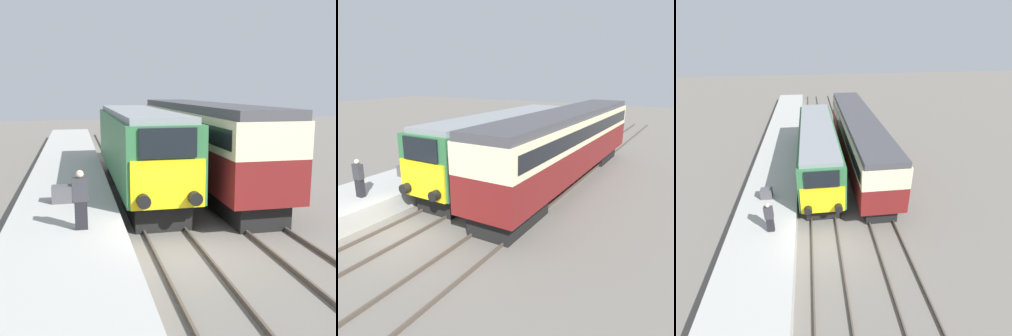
{
  "view_description": "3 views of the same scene",
  "coord_description": "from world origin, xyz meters",
  "views": [
    {
      "loc": [
        -2.9,
        -11.43,
        4.8
      ],
      "look_at": [
        0.0,
        1.57,
        2.35
      ],
      "focal_mm": 45.0,
      "sensor_mm": 36.0,
      "label": 1
    },
    {
      "loc": [
        9.8,
        -7.9,
        6.18
      ],
      "look_at": [
        1.7,
        5.57,
        1.6
      ],
      "focal_mm": 35.0,
      "sensor_mm": 36.0,
      "label": 2
    },
    {
      "loc": [
        -0.37,
        -10.52,
        10.22
      ],
      "look_at": [
        1.7,
        5.57,
        1.6
      ],
      "focal_mm": 28.0,
      "sensor_mm": 36.0,
      "label": 3
    }
  ],
  "objects": [
    {
      "name": "rails_far_track",
      "position": [
        3.4,
        5.0,
        0.07
      ],
      "size": [
        1.5,
        60.0,
        0.14
      ],
      "color": "#4C4238",
      "rests_on": "ground_plane"
    },
    {
      "name": "luggage_crate",
      "position": [
        -3.42,
        3.66,
        1.16
      ],
      "size": [
        0.7,
        0.56,
        0.6
      ],
      "color": "#4C4C51",
      "rests_on": "platform_left"
    },
    {
      "name": "platform_left",
      "position": [
        -3.3,
        8.0,
        0.43
      ],
      "size": [
        3.5,
        50.0,
        0.86
      ],
      "color": "#A8A8A3",
      "rests_on": "ground_plane"
    },
    {
      "name": "ground_plane",
      "position": [
        0.0,
        0.0,
        0.0
      ],
      "size": [
        120.0,
        120.0,
        0.0
      ],
      "primitive_type": "plane",
      "color": "slate"
    },
    {
      "name": "locomotive",
      "position": [
        0.0,
        7.97,
        2.18
      ],
      "size": [
        2.7,
        13.31,
        3.93
      ],
      "color": "black",
      "rests_on": "ground_plane"
    },
    {
      "name": "rails_near_track",
      "position": [
        0.0,
        5.0,
        0.07
      ],
      "size": [
        1.51,
        60.0,
        0.14
      ],
      "color": "#4C4238",
      "rests_on": "ground_plane"
    },
    {
      "name": "person_on_platform",
      "position": [
        -2.8,
        0.49,
        1.72
      ],
      "size": [
        0.44,
        0.26,
        1.73
      ],
      "color": "black",
      "rests_on": "platform_left"
    },
    {
      "name": "passenger_carriage",
      "position": [
        3.4,
        9.38,
        2.52
      ],
      "size": [
        2.75,
        16.94,
        4.19
      ],
      "color": "black",
      "rests_on": "ground_plane"
    }
  ]
}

